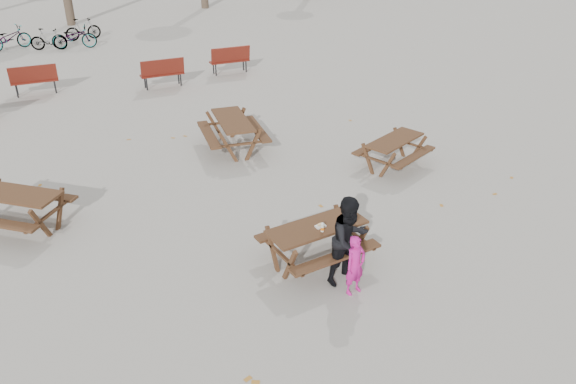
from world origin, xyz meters
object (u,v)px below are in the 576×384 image
soda_bottle (322,228)px  adult (350,240)px  picnic_table_north (18,210)px  picnic_table_east (394,153)px  food_tray (320,226)px  main_picnic_table (317,235)px  picnic_table_far (233,134)px  child (355,265)px

soda_bottle → adult: size_ratio=0.11×
picnic_table_north → picnic_table_east: bearing=35.7°
food_tray → adult: (0.15, -0.66, 0.01)m
adult → main_picnic_table: bearing=96.5°
food_tray → picnic_table_far: size_ratio=0.09×
child → picnic_table_north: child is taller
soda_bottle → child: child is taller
food_tray → picnic_table_east: bearing=32.9°
food_tray → adult: adult is taller
picnic_table_east → picnic_table_north: size_ratio=0.92×
food_tray → adult: bearing=-77.1°
food_tray → picnic_table_far: (1.01, 5.55, -0.37)m
picnic_table_east → picnic_table_far: 4.19m
soda_bottle → picnic_table_east: (3.95, 2.66, -0.49)m
food_tray → picnic_table_east: 4.67m
food_tray → child: child is taller
main_picnic_table → picnic_table_east: 4.64m
adult → picnic_table_far: size_ratio=0.83×
child → adult: 0.44m
child → adult: adult is taller
food_tray → child: bearing=-88.2°
soda_bottle → picnic_table_far: (1.06, 5.69, -0.43)m
soda_bottle → food_tray: bearing=68.8°
food_tray → picnic_table_far: 5.65m
soda_bottle → adult: (0.20, -0.52, -0.04)m
main_picnic_table → soda_bottle: size_ratio=10.59×
soda_bottle → picnic_table_north: 6.20m
adult → picnic_table_far: 6.28m
main_picnic_table → food_tray: 0.22m
food_tray → picnic_table_north: food_tray is taller
food_tray → soda_bottle: soda_bottle is taller
picnic_table_east → picnic_table_far: (-2.89, 3.02, 0.06)m
food_tray → child: size_ratio=0.17×
soda_bottle → adult: 0.56m
food_tray → child: 1.03m
picnic_table_east → main_picnic_table: bearing=-164.6°
soda_bottle → picnic_table_east: 4.79m
child → adult: (0.12, 0.34, 0.26)m
soda_bottle → child: size_ratio=0.16×
adult → food_tray: bearing=95.8°
adult → picnic_table_east: bearing=33.2°
adult → picnic_table_east: 4.94m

